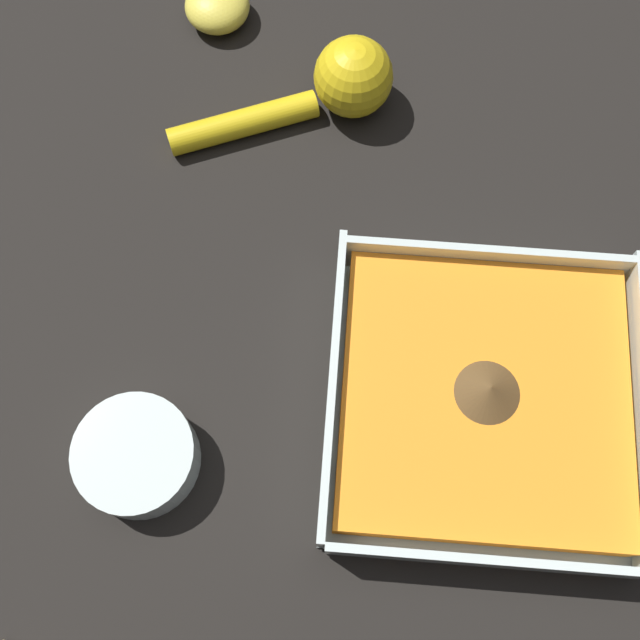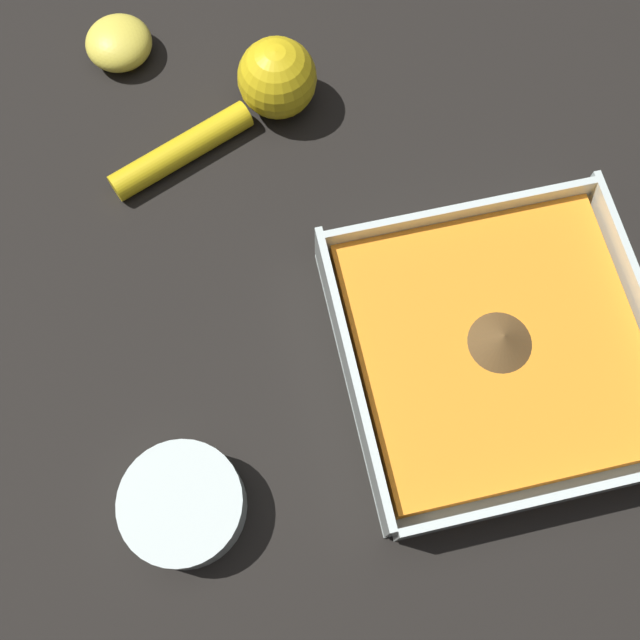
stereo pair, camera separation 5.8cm
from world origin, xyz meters
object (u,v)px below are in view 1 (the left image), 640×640
spice_bowl (138,457)px  lemon_squeezer (332,86)px  square_dish (482,404)px  lemon_half (217,6)px

spice_bowl → lemon_squeezer: lemon_squeezer is taller
square_dish → lemon_half: 0.44m
square_dish → lemon_squeezer: size_ratio=1.20×
lemon_squeezer → lemon_half: size_ratio=3.22×
spice_bowl → lemon_squeezer: bearing=159.8°
lemon_squeezer → square_dish: bearing=-86.1°
square_dish → spice_bowl: size_ratio=2.61×
square_dish → lemon_half: square_dish is taller
square_dish → lemon_squeezer: bearing=-153.8°
lemon_squeezer → lemon_half: 0.15m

